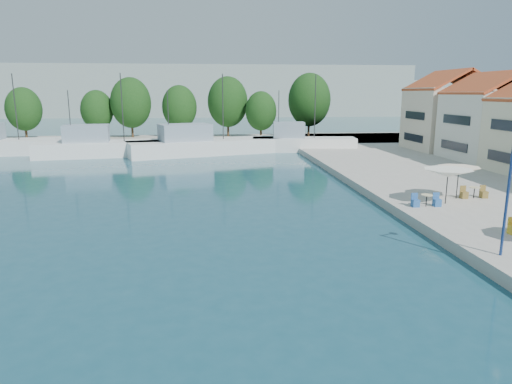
{
  "coord_description": "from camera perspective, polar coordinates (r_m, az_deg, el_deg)",
  "views": [
    {
      "loc": [
        -5.43,
        -2.98,
        7.5
      ],
      "look_at": [
        -2.42,
        26.0,
        1.15
      ],
      "focal_mm": 32.0,
      "sensor_mm": 36.0,
      "label": 1
    }
  ],
  "objects": [
    {
      "name": "quay_far",
      "position": [
        70.39,
        -8.04,
        6.31
      ],
      "size": [
        90.0,
        16.0,
        0.6
      ],
      "primitive_type": "cube",
      "color": "#A6A196",
      "rests_on": "ground"
    },
    {
      "name": "tree_07",
      "position": [
        71.76,
        0.63,
        10.09
      ],
      "size": [
        4.84,
        4.84,
        7.17
      ],
      "color": "#3F2B19",
      "rests_on": "quay_far"
    },
    {
      "name": "trawler_03",
      "position": [
        57.36,
        -6.44,
        5.78
      ],
      "size": [
        20.36,
        10.97,
        10.2
      ],
      "rotation": [
        0.0,
        0.0,
        0.31
      ],
      "color": "white",
      "rests_on": "ground"
    },
    {
      "name": "tree_03",
      "position": [
        76.73,
        -19.26,
        9.64
      ],
      "size": [
        4.97,
        4.97,
        7.36
      ],
      "color": "#3F2B19",
      "rests_on": "quay_far"
    },
    {
      "name": "hill_west",
      "position": [
        164.82,
        -14.84,
        12.07
      ],
      "size": [
        180.0,
        40.0,
        16.0
      ],
      "primitive_type": "cube",
      "color": "#919E96",
      "rests_on": "ground"
    },
    {
      "name": "tree_05",
      "position": [
        74.53,
        -9.55,
        10.42
      ],
      "size": [
        5.48,
        5.48,
        8.11
      ],
      "color": "#3F2B19",
      "rests_on": "quay_far"
    },
    {
      "name": "building_06",
      "position": [
        61.51,
        22.99,
        9.47
      ],
      "size": [
        9.0,
        8.8,
        10.2
      ],
      "color": "beige",
      "rests_on": "quay_right"
    },
    {
      "name": "tree_02",
      "position": [
        78.52,
        -27.04,
        9.21
      ],
      "size": [
        5.25,
        5.25,
        7.77
      ],
      "color": "#3F2B19",
      "rests_on": "quay_far"
    },
    {
      "name": "trawler_02",
      "position": [
        58.02,
        -18.23,
        5.32
      ],
      "size": [
        17.48,
        6.84,
        10.2
      ],
      "rotation": [
        0.0,
        0.0,
        0.15
      ],
      "color": "white",
      "rests_on": "ground"
    },
    {
      "name": "building_05",
      "position": [
        53.8,
        27.57,
        8.53
      ],
      "size": [
        8.4,
        8.8,
        9.7
      ],
      "color": "silver",
      "rests_on": "quay_right"
    },
    {
      "name": "umbrella_cream",
      "position": [
        32.87,
        24.01,
        2.47
      ],
      "size": [
        2.73,
        2.73,
        2.15
      ],
      "color": "black",
      "rests_on": "quay_right"
    },
    {
      "name": "tree_08",
      "position": [
        75.04,
        6.68,
        11.37
      ],
      "size": [
        6.78,
        6.78,
        10.04
      ],
      "color": "#3F2B19",
      "rests_on": "quay_far"
    },
    {
      "name": "tree_06",
      "position": [
        74.36,
        -3.55,
        11.17
      ],
      "size": [
        6.41,
        6.41,
        9.48
      ],
      "color": "#3F2B19",
      "rests_on": "quay_far"
    },
    {
      "name": "umbrella_white",
      "position": [
        31.05,
        22.88,
        2.2
      ],
      "size": [
        3.05,
        3.05,
        2.23
      ],
      "color": "black",
      "rests_on": "quay_right"
    },
    {
      "name": "tree_04",
      "position": [
        75.23,
        -15.38,
        10.7
      ],
      "size": [
        6.28,
        6.28,
        9.3
      ],
      "color": "#3F2B19",
      "rests_on": "quay_far"
    },
    {
      "name": "trawler_04",
      "position": [
        60.08,
        5.67,
        6.09
      ],
      "size": [
        13.61,
        4.98,
        10.2
      ],
      "rotation": [
        0.0,
        0.0,
        -0.12
      ],
      "color": "white",
      "rests_on": "ground"
    },
    {
      "name": "cafe_table_02",
      "position": [
        30.12,
        20.51,
        -1.19
      ],
      "size": [
        1.82,
        0.7,
        0.76
      ],
      "color": "black",
      "rests_on": "quay_right"
    },
    {
      "name": "cafe_table_03",
      "position": [
        33.76,
        25.59,
        -0.23
      ],
      "size": [
        1.82,
        0.7,
        0.76
      ],
      "color": "black",
      "rests_on": "quay_right"
    },
    {
      "name": "hill_east",
      "position": [
        188.54,
        8.19,
        11.72
      ],
      "size": [
        140.0,
        40.0,
        12.0
      ],
      "primitive_type": "cube",
      "color": "#919E96",
      "rests_on": "ground"
    }
  ]
}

